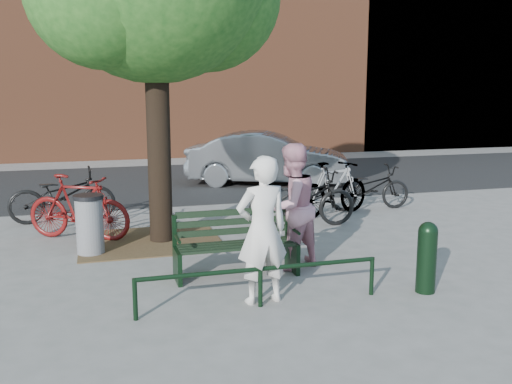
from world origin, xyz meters
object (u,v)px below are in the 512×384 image
object	(u,v)px
bicycle_c	(302,199)
parked_car	(268,159)
person_left	(262,230)
bollard	(427,255)
person_right	(291,207)
litter_bin	(90,224)
park_bench	(235,242)

from	to	relation	value
bicycle_c	parked_car	xyz separation A→B (m)	(0.82, 4.84, 0.17)
person_left	parked_car	size ratio (longest dim) A/B	0.42
bicycle_c	parked_car	size ratio (longest dim) A/B	0.48
bollard	parked_car	distance (m)	8.62
person_left	bollard	size ratio (longest dim) A/B	1.95
bollard	person_right	bearing A→B (deg)	132.96
person_right	bollard	xyz separation A→B (m)	(1.36, -1.46, -0.42)
person_left	person_right	world-z (taller)	person_right
person_left	litter_bin	bearing A→B (deg)	-60.53
person_right	bollard	size ratio (longest dim) A/B	1.97
person_right	bollard	bearing A→B (deg)	107.74
bicycle_c	parked_car	bearing A→B (deg)	-7.96
park_bench	bollard	xyz separation A→B (m)	(2.22, -1.39, 0.03)
park_bench	parked_car	distance (m)	7.71
bicycle_c	bollard	bearing A→B (deg)	-173.47
person_left	park_bench	bearing A→B (deg)	-93.94
person_left	bollard	bearing A→B (deg)	165.87
park_bench	litter_bin	size ratio (longest dim) A/B	1.79
person_left	bicycle_c	world-z (taller)	person_left
person_left	parked_car	bearing A→B (deg)	-114.99
bollard	litter_bin	size ratio (longest dim) A/B	0.97
person_left	parked_car	world-z (taller)	person_left
person_left	person_right	xyz separation A→B (m)	(0.80, 1.20, 0.01)
park_bench	bicycle_c	xyz separation A→B (m)	(1.90, 2.37, 0.08)
parked_car	person_left	bearing A→B (deg)	-174.89
person_left	person_right	bearing A→B (deg)	-131.02
litter_bin	bicycle_c	distance (m)	3.97
person_right	litter_bin	bearing A→B (deg)	-53.75
person_right	parked_car	size ratio (longest dim) A/B	0.42
park_bench	litter_bin	xyz separation A→B (m)	(-1.99, 1.63, 0.01)
person_right	bollard	world-z (taller)	person_right
person_right	bicycle_c	size ratio (longest dim) A/B	0.88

